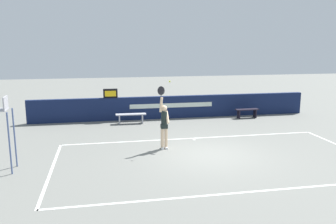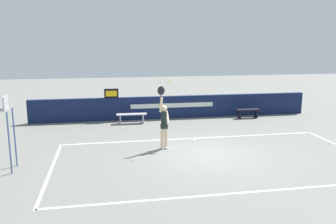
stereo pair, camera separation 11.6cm
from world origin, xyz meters
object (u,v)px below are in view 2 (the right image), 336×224
at_px(speed_display, 111,93).
at_px(tennis_ball, 170,81).
at_px(courtside_bench_far, 248,111).
at_px(tennis_player, 164,123).
at_px(courtside_bench_near, 132,116).
at_px(umpire_chair, 1,124).

distance_m(speed_display, tennis_ball, 6.18).
height_order(tennis_ball, courtside_bench_far, tennis_ball).
relative_size(tennis_player, courtside_bench_far, 1.91).
height_order(speed_display, courtside_bench_near, speed_display).
bearing_deg(tennis_ball, tennis_player, 138.14).
bearing_deg(tennis_player, tennis_ball, -41.86).
height_order(umpire_chair, courtside_bench_near, umpire_chair).
bearing_deg(courtside_bench_near, umpire_chair, -127.59).
distance_m(speed_display, courtside_bench_far, 7.51).
height_order(speed_display, umpire_chair, umpire_chair).
bearing_deg(courtside_bench_near, courtside_bench_far, 1.29).
xyz_separation_m(tennis_player, courtside_bench_near, (-0.89, 4.62, -0.65)).
relative_size(speed_display, tennis_player, 0.30).
xyz_separation_m(umpire_chair, courtside_bench_far, (11.05, 6.17, -1.19)).
bearing_deg(umpire_chair, courtside_bench_near, 52.41).
xyz_separation_m(tennis_ball, umpire_chair, (-5.71, -1.23, -1.11)).
xyz_separation_m(tennis_ball, courtside_bench_far, (5.33, 4.93, -2.30)).
bearing_deg(speed_display, umpire_chair, -117.81).
bearing_deg(tennis_player, courtside_bench_far, 40.78).
bearing_deg(tennis_player, umpire_chair, -165.78).
height_order(speed_display, courtside_bench_far, speed_display).
bearing_deg(tennis_ball, courtside_bench_far, 42.76).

